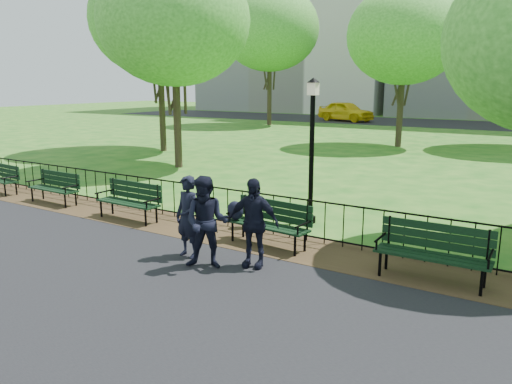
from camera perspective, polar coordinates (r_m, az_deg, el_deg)
The scene contains 19 objects.
ground at distance 9.36m, azimuth -5.32°, elevation -7.82°, with size 120.00×120.00×0.00m, color #1D5E18.
asphalt_path at distance 7.20m, azimuth -22.57°, elevation -15.19°, with size 60.00×9.20×0.01m, color black.
dirt_strip at distance 10.51m, azimuth -0.33°, elevation -5.38°, with size 60.00×1.60×0.01m, color #382B17.
far_street at distance 42.41m, azimuth 24.95°, elevation 6.92°, with size 70.00×9.00×0.01m, color black.
iron_fence at distance 10.79m, azimuth 1.09°, elevation -2.24°, with size 24.06×0.06×1.00m.
park_bench_main at distance 10.07m, azimuth 0.21°, elevation -2.70°, with size 1.85×0.69×1.00m.
park_bench_left_a at distance 12.25m, azimuth -14.12°, elevation -0.53°, with size 1.75×0.57×0.99m.
park_bench_left_b at distance 14.54m, azimuth -21.91°, elevation 0.84°, with size 1.65×0.53×0.93m.
park_bench_left_c at distance 16.66m, azimuth -27.16°, elevation 1.72°, with size 1.67×0.63×0.93m.
park_bench_right_a at distance 8.74m, azimuth 19.66°, elevation -5.89°, with size 1.84×0.60×1.04m.
lamppost at distance 11.48m, azimuth 6.39°, elevation 5.28°, with size 0.30×0.30×3.33m.
tree_near_w at distance 19.54m, azimuth -9.36°, elevation 18.75°, with size 5.62×5.62×7.83m.
tree_mid_w at distance 24.50m, azimuth -11.09°, elevation 18.85°, with size 6.27×6.27×8.73m.
tree_far_c at distance 26.66m, azimuth 16.63°, elevation 16.79°, with size 5.67×5.67×7.91m.
tree_far_w at distance 38.97m, azimuth 1.58°, elevation 18.15°, with size 7.36×7.36×10.26m.
person_left at distance 9.37m, azimuth -7.78°, elevation -2.82°, with size 0.56×0.37×1.55m, color black.
person_mid at distance 8.76m, azimuth -5.64°, elevation -3.50°, with size 0.80×0.42×1.65m, color black.
person_right at distance 8.78m, azimuth -0.34°, elevation -3.53°, with size 0.94×0.39×1.61m, color black.
taxi at distance 43.40m, azimuth 10.21°, elevation 9.09°, with size 1.98×4.92×1.68m, color yellow.
Camera 1 is at (5.38, -6.94, 3.23)m, focal length 35.00 mm.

